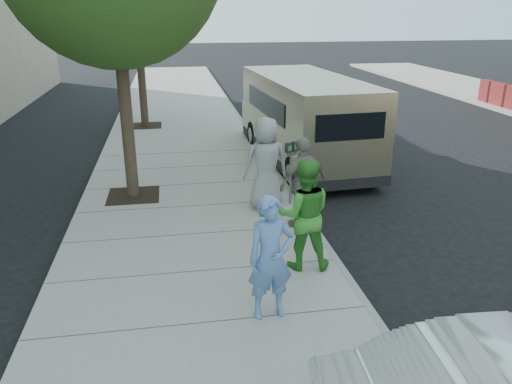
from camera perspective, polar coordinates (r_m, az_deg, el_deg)
ground at (r=10.10m, az=-1.39°, el=-5.16°), size 120.00×120.00×0.00m
sidewalk at (r=9.98m, az=-7.10°, el=-5.15°), size 5.00×60.00×0.15m
curb_face at (r=10.35m, az=6.54°, el=-4.18°), size 0.12×60.00×0.16m
parking_meter at (r=11.04m, az=4.05°, el=3.71°), size 0.31×0.22×1.44m
van at (r=14.75m, az=5.50°, el=8.44°), size 2.74×6.93×2.52m
person_officer at (r=7.02m, az=1.69°, el=-7.56°), size 0.71×0.51×1.82m
person_green_shirt at (r=8.34m, az=5.50°, el=-2.58°), size 1.03×0.86×1.92m
person_gray_shirt at (r=10.87m, az=1.15°, el=3.29°), size 1.04×0.72×2.02m
person_striped_polo at (r=9.93m, az=5.41°, el=1.03°), size 1.18×0.83×1.85m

